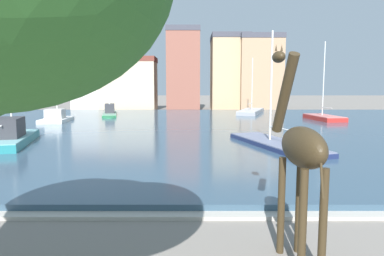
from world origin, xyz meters
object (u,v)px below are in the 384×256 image
(sailboat_navy, at_px, (269,144))
(sailboat_white, at_px, (58,119))
(sailboat_green, at_px, (110,114))
(sailboat_teal, at_px, (13,138))
(giraffe_statue, at_px, (301,150))
(sailboat_grey, at_px, (252,112))
(sailboat_red, at_px, (322,118))

(sailboat_navy, bearing_deg, sailboat_white, 142.37)
(sailboat_green, relative_size, sailboat_teal, 0.91)
(giraffe_statue, bearing_deg, sailboat_grey, 81.79)
(sailboat_teal, bearing_deg, sailboat_green, 86.01)
(sailboat_white, distance_m, sailboat_teal, 14.18)
(giraffe_statue, distance_m, sailboat_grey, 40.40)
(giraffe_statue, distance_m, sailboat_green, 37.27)
(sailboat_red, bearing_deg, sailboat_teal, -147.97)
(sailboat_green, relative_size, sailboat_red, 0.88)
(sailboat_green, relative_size, sailboat_white, 1.23)
(sailboat_red, distance_m, sailboat_grey, 11.08)
(sailboat_white, bearing_deg, sailboat_red, 4.12)
(giraffe_statue, xyz_separation_m, sailboat_green, (-12.37, 35.10, -1.97))
(sailboat_red, height_order, sailboat_grey, sailboat_red)
(sailboat_grey, bearing_deg, giraffe_statue, -98.21)
(sailboat_teal, bearing_deg, sailboat_white, 99.98)
(sailboat_white, bearing_deg, sailboat_green, 59.18)
(sailboat_teal, xyz_separation_m, sailboat_grey, (19.56, 25.30, -0.21))
(sailboat_green, distance_m, sailboat_navy, 25.60)
(giraffe_statue, height_order, sailboat_navy, sailboat_navy)
(giraffe_statue, height_order, sailboat_white, sailboat_white)
(giraffe_statue, bearing_deg, sailboat_red, 69.00)
(sailboat_red, xyz_separation_m, sailboat_teal, (-25.54, -15.98, 0.20))
(sailboat_green, bearing_deg, giraffe_statue, -70.59)
(sailboat_teal, bearing_deg, sailboat_navy, -1.51)
(giraffe_statue, xyz_separation_m, sailboat_red, (11.75, 30.61, -2.09))
(sailboat_red, bearing_deg, sailboat_grey, 122.71)
(sailboat_navy, xyz_separation_m, sailboat_white, (-18.66, 14.39, 0.19))
(giraffe_statue, height_order, sailboat_grey, sailboat_grey)
(sailboat_green, distance_m, sailboat_white, 7.58)
(giraffe_statue, bearing_deg, sailboat_white, 119.61)
(sailboat_green, bearing_deg, sailboat_red, -10.55)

